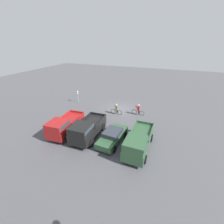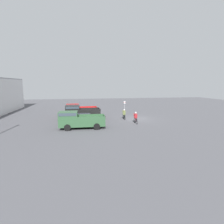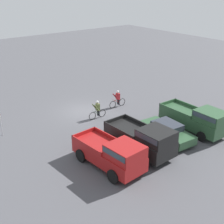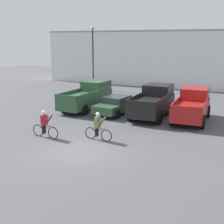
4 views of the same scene
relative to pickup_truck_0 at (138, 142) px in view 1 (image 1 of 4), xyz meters
The scene contains 8 objects.
ground_plane 10.06m from the pickup_truck_0, 62.02° to the right, with size 80.00×80.00×0.00m, color #4C4C51.
pickup_truck_0 is the anchor object (origin of this frame).
sedan_0 2.88m from the pickup_truck_0, 11.49° to the right, with size 2.21×4.56×1.33m.
pickup_truck_1 5.58m from the pickup_truck_0, ahead, with size 2.43×5.24×2.20m.
pickup_truck_2 8.36m from the pickup_truck_0, ahead, with size 2.48×5.21×2.10m.
cyclist_0 8.25m from the pickup_truck_0, 56.01° to the right, with size 1.72×0.46×1.62m.
cyclist_1 7.94m from the pickup_truck_0, 78.05° to the right, with size 1.82×0.46×1.62m.
fire_lane_sign 15.02m from the pickup_truck_0, 35.64° to the right, with size 0.06×0.30×2.14m.
Camera 1 is at (-6.54, 20.35, 9.69)m, focal length 24.00 mm.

